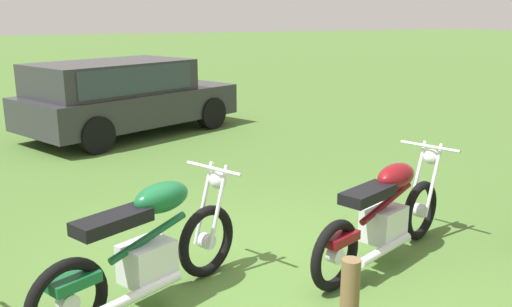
{
  "coord_description": "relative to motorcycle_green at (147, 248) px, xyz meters",
  "views": [
    {
      "loc": [
        -1.83,
        -4.09,
        2.3
      ],
      "look_at": [
        0.78,
        1.93,
        0.62
      ],
      "focal_mm": 38.44,
      "sensor_mm": 36.0,
      "label": 1
    }
  ],
  "objects": [
    {
      "name": "ground_plane",
      "position": [
        1.02,
        0.06,
        -0.49
      ],
      "size": [
        120.0,
        120.0,
        0.0
      ],
      "primitive_type": "plane",
      "color": "#476B2D"
    },
    {
      "name": "motorcycle_green",
      "position": [
        0.0,
        0.0,
        0.0
      ],
      "size": [
        1.86,
        1.16,
        1.02
      ],
      "rotation": [
        0.0,
        0.0,
        0.47
      ],
      "color": "black",
      "rests_on": "ground"
    },
    {
      "name": "motorcycle_maroon",
      "position": [
        2.23,
        -0.08,
        -0.02
      ],
      "size": [
        1.99,
        1.09,
        1.02
      ],
      "rotation": [
        0.0,
        0.0,
        0.4
      ],
      "color": "black",
      "rests_on": "ground"
    },
    {
      "name": "car_charcoal",
      "position": [
        0.97,
        6.54,
        0.34
      ],
      "size": [
        4.5,
        3.43,
        1.43
      ],
      "rotation": [
        0.0,
        0.0,
        0.45
      ],
      "color": "#2D2D33",
      "rests_on": "ground"
    }
  ]
}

